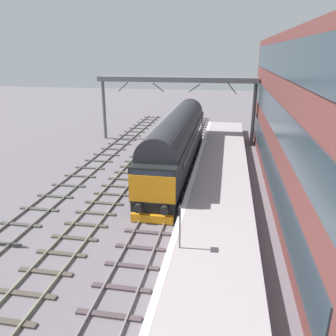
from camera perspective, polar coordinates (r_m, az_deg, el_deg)
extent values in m
plane|color=slate|center=(22.59, -0.78, -5.17)|extent=(140.00, 140.00, 0.00)
cube|color=slate|center=(22.70, -2.57, -4.86)|extent=(0.07, 60.00, 0.15)
cube|color=slate|center=(22.45, 1.03, -5.12)|extent=(0.07, 60.00, 0.15)
cube|color=#493C3F|center=(13.74, -9.95, -23.16)|extent=(2.50, 0.26, 0.09)
cube|color=#493C3F|center=(14.85, -7.86, -19.34)|extent=(2.50, 0.26, 0.09)
cube|color=#493C3F|center=(16.02, -6.14, -16.05)|extent=(2.50, 0.26, 0.09)
cube|color=#493C3F|center=(17.26, -4.71, -13.20)|extent=(2.50, 0.26, 0.09)
cube|color=#493C3F|center=(18.54, -3.50, -10.74)|extent=(2.50, 0.26, 0.09)
cube|color=#493C3F|center=(19.85, -2.46, -8.59)|extent=(2.50, 0.26, 0.09)
cube|color=#493C3F|center=(21.20, -1.56, -6.72)|extent=(2.50, 0.26, 0.09)
cube|color=#493C3F|center=(22.57, -0.78, -5.06)|extent=(2.50, 0.26, 0.09)
cube|color=#493C3F|center=(23.96, -0.09, -3.60)|extent=(2.50, 0.26, 0.09)
cube|color=#493C3F|center=(25.37, 0.52, -2.30)|extent=(2.50, 0.26, 0.09)
cube|color=#493C3F|center=(26.80, 1.07, -1.14)|extent=(2.50, 0.26, 0.09)
cube|color=#493C3F|center=(28.23, 1.56, -0.09)|extent=(2.50, 0.26, 0.09)
cube|color=#493C3F|center=(29.68, 2.00, 0.86)|extent=(2.50, 0.26, 0.09)
cube|color=#493C3F|center=(31.13, 2.40, 1.71)|extent=(2.50, 0.26, 0.09)
cube|color=#493C3F|center=(32.59, 2.77, 2.49)|extent=(2.50, 0.26, 0.09)
cube|color=#493C3F|center=(34.06, 3.10, 3.21)|extent=(2.50, 0.26, 0.09)
cube|color=#493C3F|center=(35.54, 3.41, 3.86)|extent=(2.50, 0.26, 0.09)
cube|color=#493C3F|center=(37.02, 3.69, 4.46)|extent=(2.50, 0.26, 0.09)
cube|color=#493C3F|center=(38.50, 3.95, 5.02)|extent=(2.50, 0.26, 0.09)
cube|color=#493C3F|center=(39.99, 4.20, 5.53)|extent=(2.50, 0.26, 0.09)
cube|color=#493C3F|center=(41.48, 4.42, 6.01)|extent=(2.50, 0.26, 0.09)
cube|color=#493C3F|center=(42.98, 4.63, 6.45)|extent=(2.50, 0.26, 0.09)
cube|color=#493C3F|center=(44.47, 4.83, 6.86)|extent=(2.50, 0.26, 0.09)
cube|color=#493C3F|center=(45.98, 5.01, 7.25)|extent=(2.50, 0.26, 0.09)
cube|color=#493C3F|center=(47.48, 5.19, 7.61)|extent=(2.50, 0.26, 0.09)
cube|color=#493C3F|center=(48.98, 5.35, 7.95)|extent=(2.50, 0.26, 0.09)
cube|color=#493C3F|center=(50.49, 5.50, 8.27)|extent=(2.50, 0.26, 0.09)
cube|color=gray|center=(23.69, -11.10, -4.17)|extent=(0.07, 60.00, 0.15)
cube|color=gray|center=(23.23, -7.78, -4.45)|extent=(0.07, 60.00, 0.15)
cube|color=#4B423A|center=(14.58, -25.81, -22.15)|extent=(2.50, 0.26, 0.09)
cube|color=#4B423A|center=(15.49, -22.59, -18.97)|extent=(2.50, 0.26, 0.09)
cube|color=#4B423A|center=(16.47, -19.84, -16.11)|extent=(2.50, 0.26, 0.09)
cube|color=#4B423A|center=(17.53, -17.47, -13.56)|extent=(2.50, 0.26, 0.09)
cube|color=#4B423A|center=(18.64, -15.42, -11.28)|extent=(2.50, 0.26, 0.09)
cube|color=#4B423A|center=(19.79, -13.64, -9.25)|extent=(2.50, 0.26, 0.09)
cube|color=#4B423A|center=(20.98, -12.07, -7.44)|extent=(2.50, 0.26, 0.09)
cube|color=#4B423A|center=(22.21, -10.68, -5.83)|extent=(2.50, 0.26, 0.09)
cube|color=#4B423A|center=(23.46, -9.45, -4.38)|extent=(2.50, 0.26, 0.09)
cube|color=#4B423A|center=(24.74, -8.34, -3.08)|extent=(2.50, 0.26, 0.09)
cube|color=#4B423A|center=(26.03, -7.35, -1.90)|extent=(2.50, 0.26, 0.09)
cube|color=#4B423A|center=(27.34, -6.46, -0.84)|extent=(2.50, 0.26, 0.09)
cube|color=#4B423A|center=(28.67, -5.64, 0.12)|extent=(2.50, 0.26, 0.09)
cube|color=#4B423A|center=(30.01, -4.90, 1.00)|extent=(2.50, 0.26, 0.09)
cube|color=#4B423A|center=(31.36, -4.22, 1.81)|extent=(2.50, 0.26, 0.09)
cube|color=#4B423A|center=(32.72, -3.60, 2.54)|extent=(2.50, 0.26, 0.09)
cube|color=#4B423A|center=(34.09, -3.03, 3.22)|extent=(2.50, 0.26, 0.09)
cube|color=#4B423A|center=(35.47, -2.50, 3.85)|extent=(2.50, 0.26, 0.09)
cube|color=#4B423A|center=(36.85, -2.01, 4.42)|extent=(2.50, 0.26, 0.09)
cube|color=#4B423A|center=(38.24, -1.55, 4.96)|extent=(2.50, 0.26, 0.09)
cube|color=#4B423A|center=(39.64, -1.13, 5.46)|extent=(2.50, 0.26, 0.09)
cube|color=#4B423A|center=(41.04, -0.73, 5.92)|extent=(2.50, 0.26, 0.09)
cube|color=#4B423A|center=(42.44, -0.36, 6.35)|extent=(2.50, 0.26, 0.09)
cube|color=#4B423A|center=(43.85, -0.02, 6.76)|extent=(2.50, 0.26, 0.09)
cube|color=#4B423A|center=(45.26, 0.31, 7.14)|extent=(2.50, 0.26, 0.09)
cube|color=#4B423A|center=(46.67, 0.62, 7.49)|extent=(2.50, 0.26, 0.09)
cube|color=#4B423A|center=(48.09, 0.90, 7.83)|extent=(2.50, 0.26, 0.09)
cube|color=#4B423A|center=(49.51, 1.18, 8.14)|extent=(2.50, 0.26, 0.09)
cube|color=#4B423A|center=(50.93, 1.44, 8.44)|extent=(2.50, 0.26, 0.09)
cube|color=slate|center=(25.17, -18.81, -3.46)|extent=(0.07, 60.00, 0.15)
cube|color=slate|center=(24.53, -15.86, -3.74)|extent=(0.07, 60.00, 0.15)
cube|color=#44453F|center=(20.97, -23.50, -8.70)|extent=(2.50, 0.26, 0.09)
cube|color=#44453F|center=(22.47, -20.77, -6.49)|extent=(2.50, 0.26, 0.09)
cube|color=#44453F|center=(24.04, -18.41, -4.55)|extent=(2.50, 0.26, 0.09)
cube|color=#44453F|center=(25.67, -16.36, -2.84)|extent=(2.50, 0.26, 0.09)
cube|color=#44453F|center=(27.35, -14.56, -1.34)|extent=(2.50, 0.26, 0.09)
cube|color=#44453F|center=(29.07, -12.97, -0.01)|extent=(2.50, 0.26, 0.09)
cube|color=#44453F|center=(30.83, -11.56, 1.17)|extent=(2.50, 0.26, 0.09)
cube|color=#44453F|center=(32.61, -10.30, 2.22)|extent=(2.50, 0.26, 0.09)
cube|color=#44453F|center=(34.42, -9.17, 3.16)|extent=(2.50, 0.26, 0.09)
cube|color=#44453F|center=(36.25, -8.16, 4.00)|extent=(2.50, 0.26, 0.09)
cube|color=#44453F|center=(38.09, -7.24, 4.76)|extent=(2.50, 0.26, 0.09)
cube|color=#44453F|center=(39.95, -6.40, 5.45)|extent=(2.50, 0.26, 0.09)
cube|color=#44453F|center=(41.82, -5.63, 6.08)|extent=(2.50, 0.26, 0.09)
cube|color=#44453F|center=(43.71, -4.94, 6.65)|extent=(2.50, 0.26, 0.09)
cube|color=#44453F|center=(45.60, -4.29, 7.17)|extent=(2.50, 0.26, 0.09)
cube|color=#44453F|center=(47.50, -3.70, 7.66)|extent=(2.50, 0.26, 0.09)
cube|color=#44453F|center=(49.41, -3.15, 8.10)|extent=(2.50, 0.26, 0.09)
cube|color=#44453F|center=(51.33, -2.64, 8.51)|extent=(2.50, 0.26, 0.09)
cube|color=#A4999C|center=(22.05, 8.47, -4.59)|extent=(4.00, 44.00, 1.00)
cube|color=white|center=(21.96, 3.70, -3.08)|extent=(0.30, 44.00, 0.01)
cube|color=brown|center=(24.27, 24.16, 7.71)|extent=(5.81, 33.48, 10.37)
cube|color=#293943|center=(24.50, 16.49, 0.72)|extent=(0.06, 30.80, 1.94)
cube|color=#293943|center=(23.70, 17.26, 8.70)|extent=(0.06, 30.80, 1.94)
cube|color=#293943|center=(23.40, 18.10, 17.04)|extent=(0.06, 30.80, 1.94)
cube|color=black|center=(28.07, 1.60, 1.46)|extent=(2.56, 19.10, 0.60)
cube|color=black|center=(27.70, 1.62, 4.13)|extent=(2.70, 19.10, 2.10)
cylinder|color=#2A2A31|center=(27.41, 1.64, 6.62)|extent=(2.56, 17.57, 2.57)
cube|color=orange|center=(18.78, -2.72, -3.61)|extent=(2.65, 0.08, 1.58)
cube|color=#232D3D|center=(18.53, -2.74, -1.51)|extent=(2.38, 0.04, 0.64)
cube|color=#232D3D|center=(27.46, 4.46, 4.60)|extent=(0.04, 13.37, 0.44)
cylinder|color=black|center=(19.21, -5.01, -6.73)|extent=(0.48, 0.35, 0.48)
cylinder|color=black|center=(18.90, -0.58, -7.09)|extent=(0.48, 0.35, 0.48)
cube|color=orange|center=(19.45, -2.68, -8.41)|extent=(2.43, 0.36, 0.47)
cylinder|color=black|center=(20.99, -1.58, -5.56)|extent=(1.64, 1.04, 1.04)
cylinder|color=black|center=(21.98, -1.00, -4.40)|extent=(1.64, 1.04, 1.04)
cylinder|color=black|center=(22.98, -0.48, -3.33)|extent=(1.64, 1.04, 1.04)
cylinder|color=black|center=(33.47, 3.01, 3.77)|extent=(1.64, 1.04, 1.04)
cylinder|color=black|center=(34.53, 3.24, 4.23)|extent=(1.64, 1.04, 1.04)
cylinder|color=black|center=(35.59, 3.46, 4.67)|extent=(1.64, 1.04, 1.04)
cylinder|color=slate|center=(14.90, 1.99, -9.94)|extent=(0.08, 0.08, 2.00)
cube|color=black|center=(14.53, 1.90, -7.10)|extent=(0.05, 0.44, 0.36)
cube|color=white|center=(14.54, 1.79, -7.10)|extent=(0.01, 0.20, 0.24)
cylinder|color=slate|center=(38.66, -10.68, 9.52)|extent=(0.36, 0.36, 6.33)
cylinder|color=slate|center=(36.32, 14.17, 8.70)|extent=(0.36, 0.36, 6.33)
cube|color=slate|center=(36.24, 1.41, 14.67)|extent=(16.50, 2.00, 0.50)
cylinder|color=slate|center=(37.60, -7.52, 13.37)|extent=(1.11, 0.10, 1.00)
cylinder|color=slate|center=(36.64, -1.64, 13.38)|extent=(1.17, 0.10, 0.94)
cylinder|color=slate|center=(36.07, 4.48, 13.25)|extent=(1.20, 0.10, 0.89)
cylinder|color=slate|center=(35.90, 10.73, 12.96)|extent=(0.96, 0.10, 1.15)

